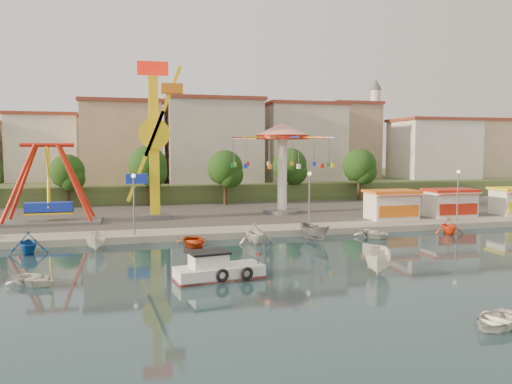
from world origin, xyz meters
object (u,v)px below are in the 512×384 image
object	(u,v)px
kamikaze_tower	(156,144)
wave_swinger	(282,148)
cabin_motorboat	(217,271)
skiff	(379,261)
pirate_ship_ride	(49,185)
rowboat_a	(35,279)

from	to	relation	value
kamikaze_tower	wave_swinger	xyz separation A→B (m)	(14.36, 1.51, -0.38)
cabin_motorboat	skiff	distance (m)	10.35
kamikaze_tower	cabin_motorboat	size ratio (longest dim) A/B	2.93
kamikaze_tower	wave_swinger	size ratio (longest dim) A/B	1.42
cabin_motorboat	pirate_ship_ride	bearing A→B (deg)	109.61
pirate_ship_ride	cabin_motorboat	xyz separation A→B (m)	(12.94, -23.33, -3.89)
cabin_motorboat	wave_swinger	bearing A→B (deg)	55.26
wave_swinger	skiff	distance (m)	27.65
pirate_ship_ride	wave_swinger	xyz separation A→B (m)	(24.97, 2.08, 3.80)
kamikaze_tower	cabin_motorboat	world-z (taller)	kamikaze_tower
cabin_motorboat	skiff	size ratio (longest dim) A/B	1.33
cabin_motorboat	skiff	xyz separation A→B (m)	(10.28, -1.18, 0.31)
kamikaze_tower	rowboat_a	bearing A→B (deg)	-110.24
pirate_ship_ride	skiff	xyz separation A→B (m)	(23.22, -24.50, -3.57)
kamikaze_tower	pirate_ship_ride	bearing A→B (deg)	-176.93
kamikaze_tower	skiff	xyz separation A→B (m)	(12.61, -25.07, -7.75)
rowboat_a	pirate_ship_ride	bearing A→B (deg)	49.94
rowboat_a	kamikaze_tower	bearing A→B (deg)	23.67
pirate_ship_ride	kamikaze_tower	world-z (taller)	kamikaze_tower
cabin_motorboat	rowboat_a	world-z (taller)	cabin_motorboat
kamikaze_tower	skiff	distance (m)	29.12
wave_swinger	cabin_motorboat	xyz separation A→B (m)	(-12.03, -25.41, -7.69)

